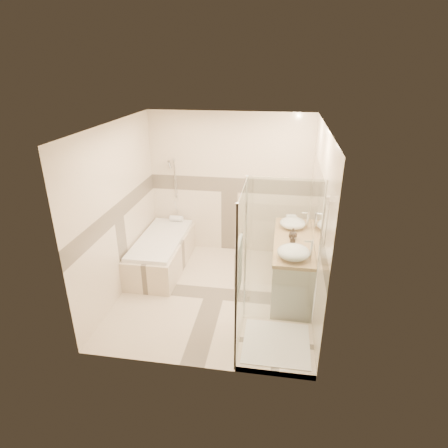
# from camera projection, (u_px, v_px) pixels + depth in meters

# --- Properties ---
(room) EXTENTS (2.82, 3.02, 2.52)m
(room) POSITION_uv_depth(u_px,v_px,m) (218.00, 217.00, 5.18)
(room) COLOR beige
(room) RESTS_ON ground
(bathtub) EXTENTS (0.75, 1.70, 0.56)m
(bathtub) POSITION_uv_depth(u_px,v_px,m) (162.00, 251.00, 6.29)
(bathtub) COLOR beige
(bathtub) RESTS_ON ground
(vanity) EXTENTS (0.58, 1.62, 0.85)m
(vanity) POSITION_uv_depth(u_px,v_px,m) (292.00, 265.00, 5.61)
(vanity) COLOR silver
(vanity) RESTS_ON ground
(shower_enclosure) EXTENTS (0.96, 0.93, 2.04)m
(shower_enclosure) POSITION_uv_depth(u_px,v_px,m) (269.00, 310.00, 4.47)
(shower_enclosure) COLOR beige
(shower_enclosure) RESTS_ON ground
(vessel_sink_near) EXTENTS (0.40, 0.40, 0.16)m
(vessel_sink_near) POSITION_uv_depth(u_px,v_px,m) (293.00, 223.00, 5.80)
(vessel_sink_near) COLOR white
(vessel_sink_near) RESTS_ON vanity
(vessel_sink_far) EXTENTS (0.43, 0.43, 0.17)m
(vessel_sink_far) POSITION_uv_depth(u_px,v_px,m) (294.00, 252.00, 4.90)
(vessel_sink_far) COLOR white
(vessel_sink_far) RESTS_ON vanity
(faucet_near) EXTENTS (0.12, 0.03, 0.28)m
(faucet_near) POSITION_uv_depth(u_px,v_px,m) (307.00, 219.00, 5.74)
(faucet_near) COLOR silver
(faucet_near) RESTS_ON vanity
(faucet_far) EXTENTS (0.11, 0.03, 0.28)m
(faucet_far) POSITION_uv_depth(u_px,v_px,m) (311.00, 248.00, 4.84)
(faucet_far) COLOR silver
(faucet_far) RESTS_ON vanity
(amenity_bottle_a) EXTENTS (0.08, 0.08, 0.15)m
(amenity_bottle_a) POSITION_uv_depth(u_px,v_px,m) (293.00, 240.00, 5.27)
(amenity_bottle_a) COLOR black
(amenity_bottle_a) RESTS_ON vanity
(amenity_bottle_b) EXTENTS (0.14, 0.14, 0.16)m
(amenity_bottle_b) POSITION_uv_depth(u_px,v_px,m) (293.00, 234.00, 5.44)
(amenity_bottle_b) COLOR black
(amenity_bottle_b) RESTS_ON vanity
(folded_towels) EXTENTS (0.20, 0.28, 0.08)m
(folded_towels) POSITION_uv_depth(u_px,v_px,m) (292.00, 220.00, 6.02)
(folded_towels) COLOR silver
(folded_towels) RESTS_ON vanity
(rolled_towel) EXTENTS (0.23, 0.11, 0.11)m
(rolled_towel) POSITION_uv_depth(u_px,v_px,m) (176.00, 218.00, 6.79)
(rolled_towel) COLOR silver
(rolled_towel) RESTS_ON bathtub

